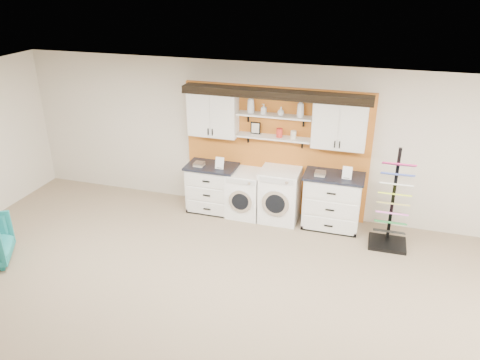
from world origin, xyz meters
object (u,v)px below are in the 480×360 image
(base_cabinet_left, at_px, (212,188))
(sample_rack, at_px, (391,217))
(washer, at_px, (245,193))
(base_cabinet_right, at_px, (332,201))
(dryer, at_px, (279,195))

(base_cabinet_left, height_order, sample_rack, sample_rack)
(base_cabinet_left, distance_m, sample_rack, 3.28)
(sample_rack, bearing_deg, washer, 171.73)
(base_cabinet_left, height_order, base_cabinet_right, base_cabinet_right)
(base_cabinet_left, distance_m, dryer, 1.31)
(sample_rack, bearing_deg, dryer, 169.33)
(base_cabinet_left, xyz_separation_m, sample_rack, (3.26, -0.34, 0.07))
(washer, xyz_separation_m, dryer, (0.65, -0.00, 0.06))
(base_cabinet_left, relative_size, base_cabinet_right, 0.91)
(washer, distance_m, sample_rack, 2.62)
(dryer, bearing_deg, base_cabinet_right, 0.20)
(base_cabinet_right, distance_m, sample_rack, 1.06)
(base_cabinet_left, bearing_deg, sample_rack, -5.97)
(base_cabinet_right, xyz_separation_m, dryer, (-0.95, -0.00, -0.01))
(base_cabinet_right, relative_size, washer, 1.18)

